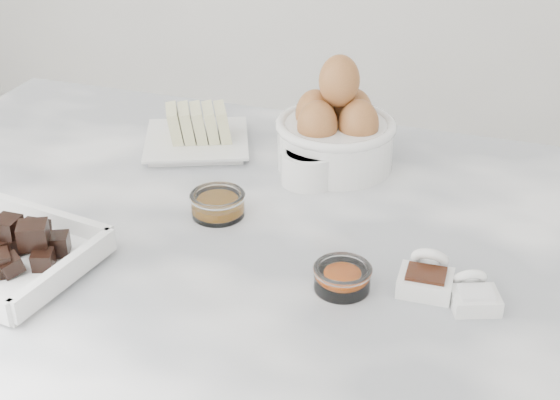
# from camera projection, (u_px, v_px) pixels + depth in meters

# --- Properties ---
(marble_slab) EXTENTS (1.20, 0.80, 0.04)m
(marble_slab) POSITION_uv_depth(u_px,v_px,m) (258.00, 250.00, 0.99)
(marble_slab) COLOR white
(marble_slab) RESTS_ON cabinet
(butter_plate) EXTENTS (0.21, 0.21, 0.06)m
(butter_plate) POSITION_uv_depth(u_px,v_px,m) (194.00, 132.00, 1.20)
(butter_plate) COLOR white
(butter_plate) RESTS_ON marble_slab
(sugar_ramekin) EXTENTS (0.08, 0.08, 0.05)m
(sugar_ramekin) POSITION_uv_depth(u_px,v_px,m) (309.00, 165.00, 1.10)
(sugar_ramekin) COLOR white
(sugar_ramekin) RESTS_ON marble_slab
(egg_bowl) EXTENTS (0.18, 0.18, 0.17)m
(egg_bowl) POSITION_uv_depth(u_px,v_px,m) (336.00, 131.00, 1.13)
(egg_bowl) COLOR white
(egg_bowl) RESTS_ON marble_slab
(honey_bowl) EXTENTS (0.07, 0.07, 0.03)m
(honey_bowl) POSITION_uv_depth(u_px,v_px,m) (218.00, 204.00, 1.02)
(honey_bowl) COLOR white
(honey_bowl) RESTS_ON marble_slab
(zest_bowl) EXTENTS (0.07, 0.07, 0.03)m
(zest_bowl) POSITION_uv_depth(u_px,v_px,m) (342.00, 276.00, 0.87)
(zest_bowl) COLOR white
(zest_bowl) RESTS_ON marble_slab
(vanilla_spoon) EXTENTS (0.06, 0.07, 0.05)m
(vanilla_spoon) POSITION_uv_depth(u_px,v_px,m) (427.00, 276.00, 0.88)
(vanilla_spoon) COLOR white
(vanilla_spoon) RESTS_ON marble_slab
(salt_spoon) EXTENTS (0.06, 0.07, 0.04)m
(salt_spoon) POSITION_uv_depth(u_px,v_px,m) (474.00, 294.00, 0.85)
(salt_spoon) COLOR white
(salt_spoon) RESTS_ON marble_slab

